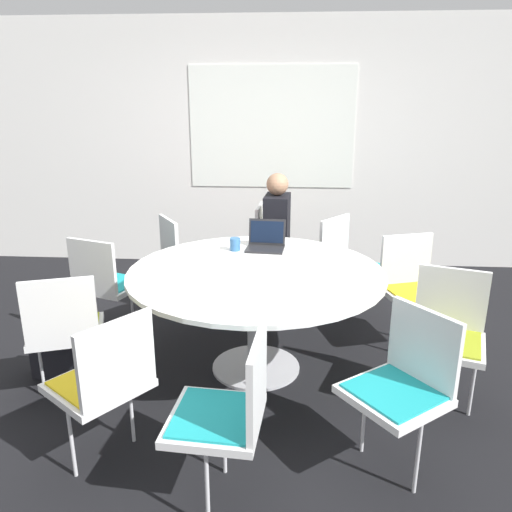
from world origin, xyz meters
TOP-DOWN VIEW (x-y plane):
  - ground_plane at (0.00, 0.00)m, footprint 16.00×16.00m
  - wall_back at (0.00, 2.47)m, footprint 8.00×0.07m
  - conference_table at (0.00, 0.00)m, footprint 1.74×1.74m
  - chair_0 at (0.05, 1.54)m, footprint 0.45×0.47m
  - chair_1 at (-0.72, 1.01)m, footprint 0.59×0.60m
  - chair_2 at (-1.19, 0.35)m, footprint 0.55×0.54m
  - chair_3 at (-1.15, -0.46)m, footprint 0.55×0.54m
  - chair_4 at (-0.69, -1.04)m, footprint 0.60×0.60m
  - chair_5 at (-0.03, -1.24)m, footprint 0.45×0.47m
  - chair_6 at (0.81, -0.95)m, footprint 0.60×0.60m
  - chair_7 at (1.20, -0.34)m, footprint 0.55×0.54m
  - chair_8 at (1.16, 0.44)m, footprint 0.55×0.53m
  - chair_9 at (0.72, 1.02)m, footprint 0.60×0.61m
  - person_0 at (0.12, 1.30)m, footprint 0.28×0.38m
  - laptop at (0.04, 0.52)m, footprint 0.30×0.26m
  - coffee_cup at (-0.19, 0.45)m, footprint 0.08×0.08m
  - handbag at (-1.36, -0.18)m, footprint 0.36×0.16m

SIDE VIEW (x-z plane):
  - ground_plane at x=0.00m, z-range 0.00..0.00m
  - handbag at x=-1.36m, z-range 0.00..0.28m
  - chair_0 at x=0.05m, z-range 0.09..0.96m
  - chair_1 at x=-0.72m, z-range 0.09..0.96m
  - chair_2 at x=-1.19m, z-range 0.09..0.96m
  - chair_3 at x=-1.15m, z-range 0.09..0.96m
  - chair_4 at x=-0.69m, z-range 0.09..0.96m
  - chair_5 at x=-0.03m, z-range 0.09..0.96m
  - chair_6 at x=0.81m, z-range 0.09..0.96m
  - chair_7 at x=1.20m, z-range 0.09..0.96m
  - chair_8 at x=1.16m, z-range 0.09..0.96m
  - chair_9 at x=0.72m, z-range 0.09..0.96m
  - conference_table at x=0.00m, z-range 0.27..1.02m
  - person_0 at x=0.12m, z-range 0.11..1.32m
  - coffee_cup at x=-0.19m, z-range 0.75..0.85m
  - laptop at x=0.04m, z-range 0.70..0.91m
  - wall_back at x=0.00m, z-range 0.00..2.70m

